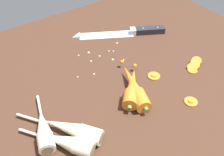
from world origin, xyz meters
TOP-DOWN VIEW (x-y plane):
  - ground_plane at (0.00, 0.00)cm, footprint 120.00×90.00cm
  - chefs_knife at (16.38, 17.87)cm, footprint 32.07×19.61cm
  - whole_carrot at (2.52, -9.59)cm, footprint 9.67×20.84cm
  - whole_carrot_second at (1.76, -9.35)cm, footprint 13.77×14.40cm
  - parsnip_front at (-18.96, -12.09)cm, footprint 15.64×20.75cm
  - parsnip_mid_left at (-21.73, -14.89)cm, footprint 13.35×17.41cm
  - parsnip_mid_right at (-24.74, -8.26)cm, footprint 7.43×18.89cm
  - carrot_slice_stack at (25.35, -11.60)cm, footprint 6.60×4.87cm
  - carrot_slice_stray_near at (13.29, -21.48)cm, footprint 3.69×3.69cm
  - carrot_slice_stray_mid at (11.97, -7.49)cm, footprint 3.80×3.80cm
  - mince_crumbs at (4.05, 10.46)cm, footprint 21.08×11.64cm

SIDE VIEW (x-z plane):
  - ground_plane at x=0.00cm, z-range -4.00..0.00cm
  - mince_crumbs at x=4.05cm, z-range -0.09..0.78cm
  - carrot_slice_stray_near at x=13.29cm, z-range 0.01..0.71cm
  - carrot_slice_stray_mid at x=11.97cm, z-range 0.01..0.71cm
  - chefs_knife at x=16.38cm, z-range -1.44..2.74cm
  - carrot_slice_stack at x=25.35cm, z-range -0.59..2.26cm
  - parsnip_front at x=-18.96cm, z-range -0.02..3.98cm
  - parsnip_mid_left at x=-21.73cm, z-range -0.02..3.98cm
  - parsnip_mid_right at x=-24.74cm, z-range -0.02..3.98cm
  - whole_carrot at x=2.52cm, z-range 0.00..4.20cm
  - whole_carrot_second at x=1.76cm, z-range 0.00..4.20cm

